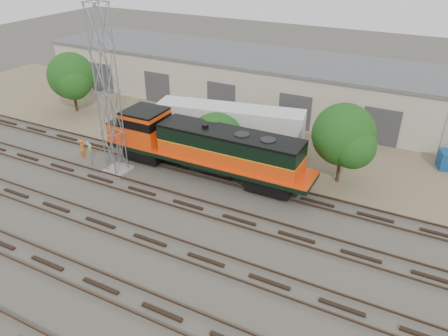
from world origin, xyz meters
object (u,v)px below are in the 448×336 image
at_px(signal_tower, 108,96).
at_px(worker, 83,149).
at_px(locomotive, 202,146).
at_px(semi_trailer, 233,123).

bearing_deg(signal_tower, worker, 173.19).
height_order(locomotive, semi_trailer, locomotive).
distance_m(worker, semi_trailer, 12.94).
xyz_separation_m(locomotive, signal_tower, (-6.30, -2.77, 3.90)).
xyz_separation_m(signal_tower, worker, (-4.04, 0.48, -5.44)).
xyz_separation_m(locomotive, semi_trailer, (0.12, 5.14, 0.07)).
height_order(signal_tower, worker, signal_tower).
height_order(locomotive, worker, locomotive).
height_order(worker, semi_trailer, semi_trailer).
xyz_separation_m(worker, semi_trailer, (10.47, 7.44, 1.61)).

